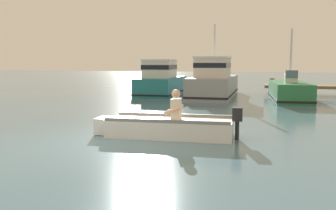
% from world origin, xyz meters
% --- Properties ---
extents(ground_plane, '(120.00, 120.00, 0.00)m').
position_xyz_m(ground_plane, '(0.00, 0.00, 0.00)').
color(ground_plane, slate).
extents(rowboat_with_person, '(3.72, 1.26, 1.19)m').
position_xyz_m(rowboat_with_person, '(1.13, 0.99, 0.25)').
color(rowboat_with_person, white).
rests_on(rowboat_with_person, ground).
extents(moored_boat_teal, '(2.10, 4.95, 2.00)m').
position_xyz_m(moored_boat_teal, '(-2.26, 11.99, 0.75)').
color(moored_boat_teal, '#1E727A').
rests_on(moored_boat_teal, ground).
extents(moored_boat_grey, '(2.14, 6.37, 3.83)m').
position_xyz_m(moored_boat_grey, '(0.73, 11.89, 0.81)').
color(moored_boat_grey, gray).
rests_on(moored_boat_grey, ground).
extents(moored_boat_green, '(2.00, 4.82, 3.43)m').
position_xyz_m(moored_boat_green, '(4.54, 10.86, 0.43)').
color(moored_boat_green, '#287042').
rests_on(moored_boat_green, ground).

